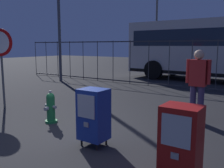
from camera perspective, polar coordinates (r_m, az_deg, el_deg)
name	(u,v)px	position (r m, az deg, el deg)	size (l,w,h in m)	color
ground_plane	(66,135)	(5.17, -10.46, -11.31)	(60.00, 60.00, 0.00)	#262628
fire_hydrant	(51,108)	(5.94, -13.79, -5.25)	(0.33, 0.31, 0.75)	#1E7238
newspaper_box_primary	(94,114)	(4.43, -4.22, -6.88)	(0.48, 0.42, 1.02)	black
newspaper_box_secondary	(181,140)	(3.37, 15.42, -12.24)	(0.48, 0.42, 1.02)	black
stop_sign	(1,52)	(7.64, -24.04, 6.78)	(0.71, 0.31, 2.23)	#4C4F54
pedestrian	(198,82)	(6.01, 18.95, 0.48)	(0.55, 0.22, 1.67)	#382D51
fence_barrier	(180,64)	(10.67, 15.24, 4.42)	(18.03, 0.04, 2.00)	#2D2D33
street_light_far_left	(157,9)	(18.32, 10.20, 16.49)	(0.32, 0.32, 7.43)	#4C4F54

